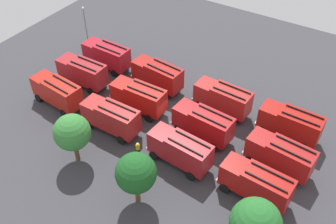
{
  "coord_description": "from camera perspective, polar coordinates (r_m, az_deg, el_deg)",
  "views": [
    {
      "loc": [
        -18.52,
        29.52,
        32.15
      ],
      "look_at": [
        0.0,
        0.0,
        1.4
      ],
      "focal_mm": 41.29,
      "sensor_mm": 36.0,
      "label": 1
    }
  ],
  "objects": [
    {
      "name": "tree_1",
      "position": [
        36.45,
        -4.76,
        -8.99
      ],
      "size": [
        3.97,
        3.97,
        6.16
      ],
      "color": "brown",
      "rests_on": "ground"
    },
    {
      "name": "fire_truck_9",
      "position": [
        41.06,
        1.82,
        -5.53
      ],
      "size": [
        7.37,
        3.21,
        3.88
      ],
      "rotation": [
        0.0,
        0.0,
        -0.08
      ],
      "color": "maroon",
      "rests_on": "ground"
    },
    {
      "name": "fire_truck_11",
      "position": [
        50.3,
        -16.08,
        2.94
      ],
      "size": [
        7.4,
        3.3,
        3.88
      ],
      "rotation": [
        0.0,
        0.0,
        -0.09
      ],
      "color": "#AF1D13",
      "rests_on": "ground"
    },
    {
      "name": "fire_truck_4",
      "position": [
        42.18,
        16.23,
        -6.09
      ],
      "size": [
        7.39,
        3.29,
        3.88
      ],
      "rotation": [
        0.0,
        0.0,
        -0.09
      ],
      "color": "maroon",
      "rests_on": "ground"
    },
    {
      "name": "fire_truck_2",
      "position": [
        51.2,
        -1.57,
        5.54
      ],
      "size": [
        7.4,
        3.3,
        3.88
      ],
      "rotation": [
        0.0,
        0.0,
        -0.09
      ],
      "color": "#A01410",
      "rests_on": "ground"
    },
    {
      "name": "traffic_cone_0",
      "position": [
        54.05,
        -14.9,
        3.75
      ],
      "size": [
        0.44,
        0.44,
        0.63
      ],
      "primitive_type": "cone",
      "color": "#F2600C",
      "rests_on": "ground"
    },
    {
      "name": "fire_truck_7",
      "position": [
        52.99,
        -12.51,
        5.85
      ],
      "size": [
        7.2,
        2.76,
        3.88
      ],
      "rotation": [
        0.0,
        0.0,
        -0.0
      ],
      "color": "maroon",
      "rests_on": "ground"
    },
    {
      "name": "tree_2",
      "position": [
        41.24,
        -13.97,
        -2.96
      ],
      "size": [
        3.94,
        3.94,
        6.11
      ],
      "color": "brown",
      "rests_on": "ground"
    },
    {
      "name": "ground_plane",
      "position": [
        47.42,
        0.0,
        -1.27
      ],
      "size": [
        64.12,
        64.12,
        0.0
      ],
      "primitive_type": "plane",
      "color": "#38383D"
    },
    {
      "name": "fire_truck_1",
      "position": [
        47.8,
        8.1,
        2.07
      ],
      "size": [
        7.32,
        3.06,
        3.88
      ],
      "rotation": [
        0.0,
        0.0,
        -0.05
      ],
      "color": "#A8201D",
      "rests_on": "ground"
    },
    {
      "name": "lamppost",
      "position": [
        60.58,
        -12.11,
        12.63
      ],
      "size": [
        0.36,
        0.36,
        6.55
      ],
      "color": "slate",
      "rests_on": "ground"
    },
    {
      "name": "fire_truck_0",
      "position": [
        46.12,
        17.62,
        -1.53
      ],
      "size": [
        7.27,
        2.92,
        3.88
      ],
      "rotation": [
        0.0,
        0.0,
        -0.03
      ],
      "color": "#A71712",
      "rests_on": "ground"
    },
    {
      "name": "tree_0",
      "position": [
        33.44,
        12.78,
        -15.82
      ],
      "size": [
        4.37,
        4.37,
        6.77
      ],
      "color": "brown",
      "rests_on": "ground"
    },
    {
      "name": "firefighter_0",
      "position": [
        51.23,
        9.39,
        3.28
      ],
      "size": [
        0.37,
        0.48,
        1.72
      ],
      "rotation": [
        0.0,
        0.0,
        0.35
      ],
      "color": "black",
      "rests_on": "ground"
    },
    {
      "name": "fire_truck_5",
      "position": [
        44.14,
        5.21,
        -1.6
      ],
      "size": [
        7.36,
        3.18,
        3.88
      ],
      "rotation": [
        0.0,
        0.0,
        -0.07
      ],
      "color": "#A31112",
      "rests_on": "ground"
    },
    {
      "name": "fire_truck_3",
      "position": [
        55.79,
        -9.05,
        8.35
      ],
      "size": [
        7.26,
        2.91,
        3.88
      ],
      "rotation": [
        0.0,
        0.0,
        -0.03
      ],
      "color": "#A51521",
      "rests_on": "ground"
    },
    {
      "name": "firefighter_1",
      "position": [
        54.37,
        -5.14,
        6.31
      ],
      "size": [
        0.48,
        0.43,
        1.8
      ],
      "rotation": [
        0.0,
        0.0,
        0.97
      ],
      "color": "black",
      "rests_on": "ground"
    },
    {
      "name": "fire_truck_10",
      "position": [
        45.2,
        -8.43,
        -0.7
      ],
      "size": [
        7.21,
        2.78,
        3.88
      ],
      "rotation": [
        0.0,
        0.0,
        0.0
      ],
      "color": "#A81C1B",
      "rests_on": "ground"
    },
    {
      "name": "fire_truck_6",
      "position": [
        47.66,
        -4.35,
        2.28
      ],
      "size": [
        7.22,
        2.79,
        3.88
      ],
      "rotation": [
        0.0,
        0.0,
        0.01
      ],
      "color": "#AD150F",
      "rests_on": "ground"
    },
    {
      "name": "firefighter_2",
      "position": [
        42.93,
        -4.47,
        -5.37
      ],
      "size": [
        0.47,
        0.47,
        1.7
      ],
      "rotation": [
        0.0,
        0.0,
        5.49
      ],
      "color": "black",
      "rests_on": "ground"
    },
    {
      "name": "fire_truck_8",
      "position": [
        39.11,
        12.88,
        -10.16
      ],
      "size": [
        7.34,
        3.13,
        3.88
      ],
      "rotation": [
        0.0,
        0.0,
        -0.06
      ],
      "color": "#A4120F",
      "rests_on": "ground"
    }
  ]
}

